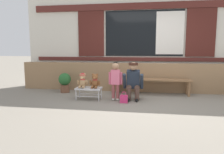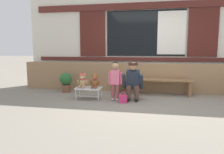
% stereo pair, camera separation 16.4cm
% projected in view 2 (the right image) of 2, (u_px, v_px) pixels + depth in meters
% --- Properties ---
extents(ground_plane, '(60.00, 60.00, 0.00)m').
position_uv_depth(ground_plane, '(141.00, 104.00, 4.80)').
color(ground_plane, gray).
extents(brick_low_wall, '(7.53, 0.25, 0.85)m').
position_uv_depth(brick_low_wall, '(144.00, 77.00, 6.13)').
color(brick_low_wall, '#997551').
rests_on(brick_low_wall, ground).
extents(shop_facade, '(7.68, 0.26, 3.54)m').
position_uv_depth(shop_facade, '(145.00, 33.00, 6.45)').
color(shop_facade, silver).
rests_on(shop_facade, ground).
extents(wooden_bench_long, '(2.10, 0.40, 0.44)m').
position_uv_depth(wooden_bench_long, '(153.00, 81.00, 5.74)').
color(wooden_bench_long, '#8E6642').
rests_on(wooden_bench_long, ground).
extents(small_display_bench, '(0.64, 0.36, 0.30)m').
position_uv_depth(small_display_bench, '(89.00, 89.00, 5.21)').
color(small_display_bench, silver).
rests_on(small_display_bench, ground).
extents(teddy_bear_with_hat, '(0.28, 0.27, 0.36)m').
position_uv_depth(teddy_bear_with_hat, '(83.00, 81.00, 5.21)').
color(teddy_bear_with_hat, tan).
rests_on(teddy_bear_with_hat, small_display_bench).
extents(teddy_bear_plain, '(0.28, 0.26, 0.36)m').
position_uv_depth(teddy_bear_plain, '(95.00, 81.00, 5.15)').
color(teddy_bear_plain, brown).
rests_on(teddy_bear_plain, small_display_bench).
extents(child_standing, '(0.35, 0.18, 0.96)m').
position_uv_depth(child_standing, '(115.00, 77.00, 5.07)').
color(child_standing, '#994C4C').
rests_on(child_standing, ground).
extents(adult_crouching, '(0.50, 0.49, 0.95)m').
position_uv_depth(adult_crouching, '(133.00, 81.00, 5.11)').
color(adult_crouching, brown).
rests_on(adult_crouching, ground).
extents(handbag_on_ground, '(0.18, 0.11, 0.27)m').
position_uv_depth(handbag_on_ground, '(123.00, 99.00, 4.87)').
color(handbag_on_ground, '#E53370').
rests_on(handbag_on_ground, ground).
extents(potted_plant, '(0.36, 0.36, 0.57)m').
position_uv_depth(potted_plant, '(66.00, 81.00, 6.08)').
color(potted_plant, brown).
rests_on(potted_plant, ground).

